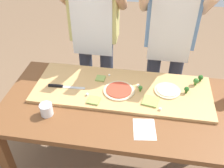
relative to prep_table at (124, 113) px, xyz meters
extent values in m
plane|color=brown|center=(0.00, 0.00, -0.65)|extent=(8.00, 8.00, 0.00)
cube|color=brown|center=(-0.81, -0.35, -0.30)|extent=(0.07, 0.07, 0.70)
cube|color=brown|center=(-0.81, 0.35, -0.30)|extent=(0.07, 0.07, 0.70)
cube|color=brown|center=(0.81, 0.35, -0.30)|extent=(0.07, 0.07, 0.70)
cube|color=brown|center=(0.00, 0.00, 0.07)|extent=(1.74, 0.82, 0.04)
cube|color=tan|center=(-0.04, 0.14, 0.10)|extent=(1.30, 0.49, 0.02)
cube|color=#B7BABF|center=(-0.39, 0.09, 0.12)|extent=(0.17, 0.03, 0.00)
cube|color=black|center=(-0.53, 0.08, 0.12)|extent=(0.11, 0.02, 0.02)
cylinder|color=beige|center=(-0.05, 0.10, 0.12)|extent=(0.23, 0.23, 0.01)
cylinder|color=#BC3D28|center=(-0.05, 0.10, 0.13)|extent=(0.19, 0.19, 0.01)
cylinder|color=beige|center=(0.29, 0.16, 0.12)|extent=(0.19, 0.19, 0.01)
cylinder|color=beige|center=(0.29, 0.16, 0.13)|extent=(0.16, 0.16, 0.01)
cube|color=#899E4C|center=(0.18, 0.02, 0.12)|extent=(0.12, 0.12, 0.01)
cube|color=#899E4C|center=(-0.21, -0.03, 0.12)|extent=(0.09, 0.09, 0.01)
cube|color=#899E4C|center=(-0.22, 0.23, 0.12)|extent=(0.07, 0.07, 0.01)
cylinder|color=#2C5915|center=(0.54, 0.32, 0.13)|extent=(0.02, 0.02, 0.02)
sphere|color=#23561E|center=(0.54, 0.32, 0.15)|extent=(0.04, 0.04, 0.04)
cylinder|color=#2C5915|center=(0.43, 0.16, 0.13)|extent=(0.02, 0.02, 0.02)
sphere|color=#23561E|center=(0.43, 0.16, 0.15)|extent=(0.04, 0.04, 0.04)
cylinder|color=#3F7220|center=(0.50, 0.27, 0.13)|extent=(0.02, 0.02, 0.02)
sphere|color=#38752D|center=(0.50, 0.27, 0.15)|extent=(0.04, 0.04, 0.04)
cylinder|color=#3F7220|center=(0.10, 0.13, 0.12)|extent=(0.01, 0.01, 0.02)
sphere|color=#38752D|center=(0.10, 0.13, 0.15)|extent=(0.03, 0.03, 0.03)
cube|color=silver|center=(0.25, -0.05, 0.12)|extent=(0.02, 0.02, 0.02)
cube|color=white|center=(0.08, 0.18, 0.12)|extent=(0.02, 0.02, 0.02)
cube|color=white|center=(-0.27, 0.02, 0.12)|extent=(0.02, 0.02, 0.02)
cube|color=white|center=(-0.16, 0.28, 0.12)|extent=(0.01, 0.01, 0.01)
cylinder|color=white|center=(-0.50, -0.19, 0.13)|extent=(0.08, 0.08, 0.08)
cylinder|color=white|center=(-0.50, -0.19, 0.12)|extent=(0.07, 0.07, 0.05)
cube|color=white|center=(0.15, -0.22, 0.09)|extent=(0.16, 0.20, 0.00)
cylinder|color=#333847|center=(-0.45, 0.64, -0.20)|extent=(0.12, 0.12, 0.90)
cylinder|color=#333847|center=(-0.25, 0.64, -0.20)|extent=(0.12, 0.12, 0.90)
cube|color=#D1C670|center=(-0.35, 0.64, 0.52)|extent=(0.40, 0.20, 0.55)
cube|color=white|center=(-0.35, 0.54, 0.44)|extent=(0.34, 0.01, 0.60)
cylinder|color=#333847|center=(0.19, 0.64, -0.20)|extent=(0.12, 0.12, 0.90)
cylinder|color=#333847|center=(0.39, 0.64, -0.20)|extent=(0.12, 0.12, 0.90)
cube|color=#6689B2|center=(0.29, 0.64, 0.52)|extent=(0.40, 0.20, 0.55)
cube|color=silver|center=(0.29, 0.54, 0.44)|extent=(0.34, 0.01, 0.60)
cylinder|color=#DBB293|center=(0.52, 0.54, 0.64)|extent=(0.08, 0.39, 0.31)
camera|label=1|loc=(0.13, -1.33, 1.31)|focal=41.19mm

